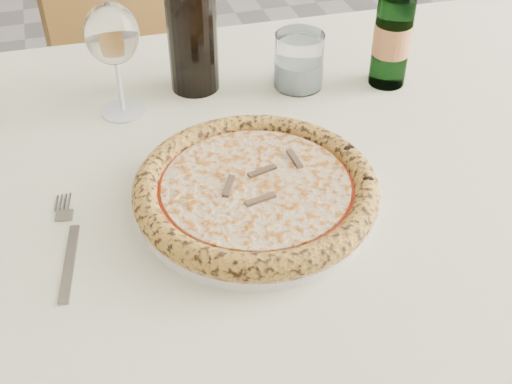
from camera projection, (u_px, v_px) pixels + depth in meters
dining_table at (236, 209)px, 0.95m from camera, size 1.45×0.88×0.76m
chair_far at (148, 63)px, 1.57m from camera, size 0.51×0.51×0.93m
plate at (256, 199)px, 0.81m from camera, size 0.30×0.30×0.02m
pizza at (256, 188)px, 0.80m from camera, size 0.31×0.31×0.03m
fork at (68, 246)px, 0.75m from camera, size 0.03×0.18×0.00m
wine_glass at (112, 37)px, 0.90m from camera, size 0.08×0.08×0.17m
tumbler at (299, 64)px, 1.02m from camera, size 0.08×0.08×0.09m
beer_bottle at (393, 31)px, 1.00m from camera, size 0.06×0.06×0.23m
wine_bottle at (190, 7)px, 0.96m from camera, size 0.08×0.08×0.32m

